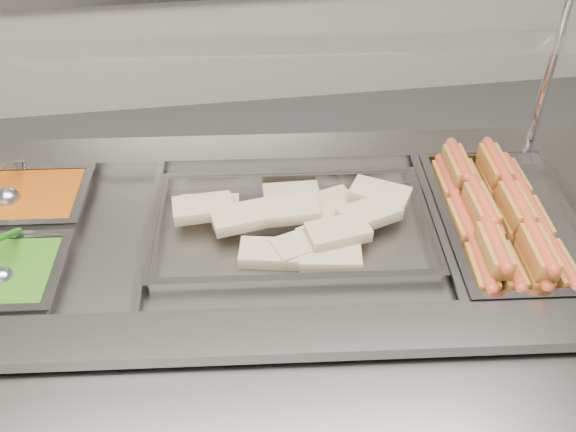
{
  "coord_description": "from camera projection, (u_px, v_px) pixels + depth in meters",
  "views": [
    {
      "loc": [
        -0.23,
        -0.62,
        1.77
      ],
      "look_at": [
        -0.06,
        0.49,
        0.83
      ],
      "focal_mm": 40.0,
      "sensor_mm": 36.0,
      "label": 1
    }
  ],
  "objects": [
    {
      "name": "steam_counter",
      "position": [
        271.0,
        338.0,
        1.73
      ],
      "size": [
        1.77,
        0.92,
        0.82
      ],
      "color": "slate",
      "rests_on": "ground"
    },
    {
      "name": "tray_rail",
      "position": [
        275.0,
        410.0,
        1.14
      ],
      "size": [
        1.65,
        0.49,
        0.05
      ],
      "color": "gray",
      "rests_on": "steam_counter"
    },
    {
      "name": "sneeze_guard",
      "position": [
        263.0,
        51.0,
        1.41
      ],
      "size": [
        1.52,
        0.41,
        0.4
      ],
      "color": "silver",
      "rests_on": "steam_counter"
    },
    {
      "name": "pan_hotdogs",
      "position": [
        508.0,
        228.0,
        1.52
      ],
      "size": [
        0.36,
        0.53,
        0.09
      ],
      "color": "gray",
      "rests_on": "steam_counter"
    },
    {
      "name": "pan_wraps",
      "position": [
        292.0,
        231.0,
        1.49
      ],
      "size": [
        0.65,
        0.42,
        0.06
      ],
      "color": "gray",
      "rests_on": "steam_counter"
    },
    {
      "name": "pan_beans",
      "position": [
        30.0,
        207.0,
        1.58
      ],
      "size": [
        0.29,
        0.24,
        0.09
      ],
      "color": "gray",
      "rests_on": "steam_counter"
    },
    {
      "name": "hotdogs_in_buns",
      "position": [
        498.0,
        215.0,
        1.49
      ],
      "size": [
        0.26,
        0.48,
        0.11
      ],
      "color": "#AA6E23",
      "rests_on": "pan_hotdogs"
    },
    {
      "name": "tortilla_wraps",
      "position": [
        301.0,
        220.0,
        1.47
      ],
      "size": [
        0.57,
        0.32,
        0.06
      ],
      "color": "tan",
      "rests_on": "pan_wraps"
    },
    {
      "name": "ladle",
      "position": [
        8.0,
        197.0,
        1.54
      ],
      "size": [
        0.06,
        0.18,
        0.13
      ],
      "color": "#B6B6BB",
      "rests_on": "pan_beans"
    },
    {
      "name": "serving_spoon",
      "position": [
        4.0,
        270.0,
        1.34
      ],
      "size": [
        0.05,
        0.16,
        0.12
      ],
      "color": "#B6B6BB",
      "rests_on": "pan_peas"
    }
  ]
}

